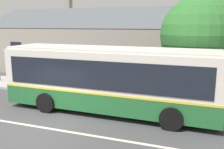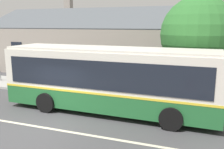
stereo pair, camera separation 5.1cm
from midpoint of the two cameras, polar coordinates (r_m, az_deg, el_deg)
The scene contains 7 objects.
ground_plane at distance 11.44m, azimuth -16.16°, elevation -11.43°, with size 300.00×300.00×0.00m, color #424244.
sidewalk_far at distance 16.35m, azimuth -3.70°, elevation -3.76°, with size 60.00×3.00×0.15m, color #9E9E99.
lane_divider_stripe at distance 11.44m, azimuth -16.16°, elevation -11.42°, with size 60.00×0.16×0.01m, color beige.
community_building at distance 23.74m, azimuth 3.70°, elevation 5.99°, with size 25.35×10.09×6.93m.
transit_bus at distance 12.38m, azimuth -0.57°, elevation -0.81°, with size 10.68×2.86×3.23m.
bench_by_building at distance 18.21m, azimuth -19.05°, elevation -1.19°, with size 1.72×0.51×0.94m.
street_tree_primary at distance 15.11m, azimuth 19.21°, elevation 8.65°, with size 4.27×4.27×5.93m.
Camera 2 is at (6.44, -8.40, 4.37)m, focal length 40.00 mm.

